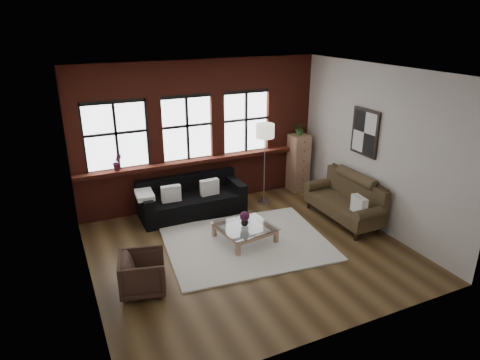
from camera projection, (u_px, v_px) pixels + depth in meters
name	position (u px, v px, depth m)	size (l,w,h in m)	color
floor	(249.00, 250.00, 7.87)	(5.50, 5.50, 0.00)	#432E18
ceiling	(250.00, 72.00, 6.72)	(5.50, 5.50, 0.00)	white
wall_back	(200.00, 134.00, 9.41)	(5.50, 5.50, 0.00)	beige
wall_front	(340.00, 230.00, 5.18)	(5.50, 5.50, 0.00)	beige
wall_left	(80.00, 194.00, 6.21)	(5.00, 5.00, 0.00)	beige
wall_right	(375.00, 148.00, 8.38)	(5.00, 5.00, 0.00)	beige
brick_backwall	(201.00, 134.00, 9.36)	(5.50, 0.12, 3.20)	maroon
sill_ledge	(203.00, 160.00, 9.49)	(5.50, 0.30, 0.08)	maroon
window_left	(116.00, 137.00, 8.61)	(1.38, 0.10, 1.50)	black
window_mid	(187.00, 129.00, 9.20)	(1.38, 0.10, 1.50)	black
window_right	(246.00, 123.00, 9.75)	(1.38, 0.10, 1.50)	black
wall_poster	(365.00, 132.00, 8.53)	(0.05, 0.74, 0.94)	black
shag_rug	(247.00, 243.00, 8.07)	(2.96, 2.32, 0.03)	beige
dark_sofa	(192.00, 197.00, 9.16)	(2.23, 0.90, 0.81)	black
pillow_a	(171.00, 194.00, 8.82)	(0.40, 0.14, 0.34)	white
pillow_b	(210.00, 187.00, 9.15)	(0.40, 0.14, 0.34)	white
vintage_settee	(343.00, 199.00, 8.82)	(0.83, 1.87, 1.00)	#3D301C
pillow_settee	(359.00, 205.00, 8.26)	(0.14, 0.38, 0.34)	white
armchair	(143.00, 273.00, 6.58)	(0.68, 0.70, 0.63)	#37241B
coffee_table	(245.00, 233.00, 8.15)	(0.97, 0.97, 0.33)	#A07457
vase	(245.00, 222.00, 8.06)	(0.15, 0.15, 0.15)	#B2B2B2
flowers	(245.00, 216.00, 8.02)	(0.19, 0.19, 0.19)	#481835
drawer_chest	(298.00, 163.00, 10.36)	(0.43, 0.43, 1.39)	#A07457
potted_plant_top	(300.00, 129.00, 10.05)	(0.28, 0.24, 0.31)	#2D5923
floor_lamp	(265.00, 161.00, 9.52)	(0.40, 0.40, 2.00)	#A5A5A8
sill_plant	(117.00, 162.00, 8.66)	(0.19, 0.15, 0.35)	#481835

